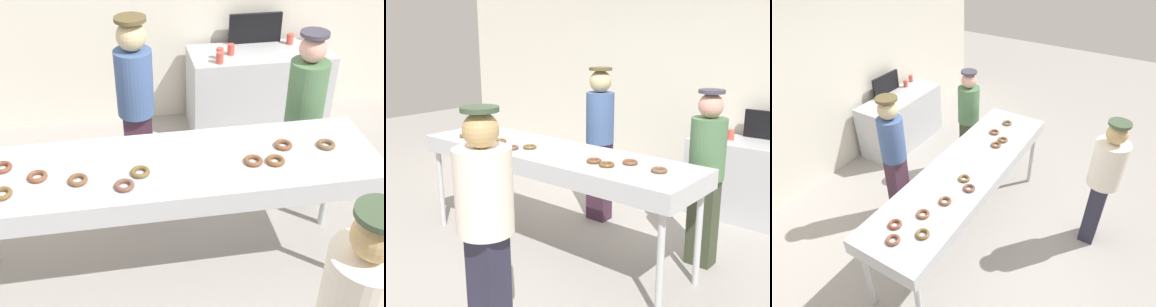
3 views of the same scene
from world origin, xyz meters
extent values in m
plane|color=#9E9993|center=(0.00, 0.00, 0.00)|extent=(16.00, 16.00, 0.00)
cube|color=#B7BABF|center=(0.00, 0.00, 0.94)|extent=(2.93, 0.79, 0.16)
cube|color=slate|center=(0.00, 0.00, 0.99)|extent=(2.49, 0.55, 0.08)
cylinder|color=#B7BABF|center=(1.37, -0.31, 0.43)|extent=(0.06, 0.06, 0.86)
cylinder|color=#B7BABF|center=(1.37, 0.31, 0.43)|extent=(0.06, 0.06, 0.86)
torus|color=brown|center=(-0.19, -0.09, 1.04)|extent=(0.14, 0.14, 0.03)
torus|color=brown|center=(-0.59, -0.11, 1.04)|extent=(0.17, 0.17, 0.03)
torus|color=brown|center=(1.13, 0.02, 1.04)|extent=(0.17, 0.17, 0.03)
torus|color=brown|center=(0.72, -0.11, 1.04)|extent=(0.18, 0.18, 0.03)
torus|color=brown|center=(-0.30, -0.22, 1.04)|extent=(0.18, 0.18, 0.03)
torus|color=brown|center=(0.57, -0.09, 1.04)|extent=(0.18, 0.18, 0.03)
torus|color=brown|center=(-0.85, -0.03, 1.04)|extent=(0.15, 0.15, 0.03)
torus|color=brown|center=(0.83, 0.06, 1.04)|extent=(0.13, 0.13, 0.03)
torus|color=brown|center=(-1.09, 0.11, 1.04)|extent=(0.16, 0.16, 0.03)
torus|color=brown|center=(-1.05, -0.17, 1.04)|extent=(0.15, 0.15, 0.03)
cube|color=#353C29|center=(1.23, 0.69, 0.42)|extent=(0.24, 0.18, 0.83)
cylinder|color=#4C724C|center=(1.23, 0.69, 1.10)|extent=(0.31, 0.31, 0.54)
sphere|color=tan|center=(1.23, 0.69, 1.48)|extent=(0.21, 0.21, 0.21)
cylinder|color=#3C3A49|center=(1.23, 0.69, 1.60)|extent=(0.23, 0.23, 0.03)
cube|color=#3F2436|center=(-0.15, 0.95, 0.45)|extent=(0.24, 0.18, 0.90)
cylinder|color=#3F598C|center=(-0.15, 0.95, 1.18)|extent=(0.31, 0.31, 0.56)
sphere|color=tan|center=(-0.15, 0.95, 1.57)|extent=(0.24, 0.24, 0.24)
cylinder|color=brown|center=(-0.15, 0.95, 1.71)|extent=(0.25, 0.25, 0.03)
cylinder|color=silver|center=(0.71, -1.38, 1.15)|extent=(0.36, 0.36, 0.54)
sphere|color=tan|center=(0.71, -1.38, 1.53)|extent=(0.22, 0.22, 0.22)
cylinder|color=#3C4E37|center=(0.71, -1.38, 1.66)|extent=(0.23, 0.23, 0.03)
cube|color=#B7BABF|center=(1.25, 2.04, 0.45)|extent=(1.51, 0.62, 0.90)
cylinder|color=#CC4C3F|center=(0.78, 1.93, 0.95)|extent=(0.07, 0.07, 0.11)
cylinder|color=#CC4C3F|center=(1.62, 2.19, 0.95)|extent=(0.07, 0.07, 0.11)
cylinder|color=#CC4C3F|center=(0.92, 2.01, 0.95)|extent=(0.07, 0.07, 0.11)
cylinder|color=#CC4C3F|center=(1.85, 2.26, 0.95)|extent=(0.07, 0.07, 0.11)
cylinder|color=#CC4C3F|center=(0.76, 1.82, 0.95)|extent=(0.07, 0.07, 0.11)
cube|color=black|center=(1.25, 2.30, 1.06)|extent=(0.58, 0.04, 0.33)
camera|label=1|loc=(-0.30, -2.75, 2.99)|focal=46.84mm
camera|label=2|loc=(2.89, -3.10, 2.10)|focal=43.84mm
camera|label=3|loc=(-2.64, -1.56, 3.38)|focal=31.90mm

